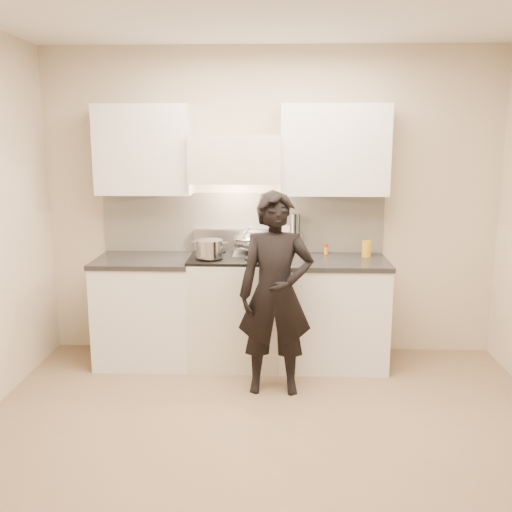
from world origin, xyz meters
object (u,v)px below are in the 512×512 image
at_px(stove, 236,309).
at_px(person, 276,294).
at_px(utensil_crock, 295,241).
at_px(wok, 251,242).
at_px(counter_right, 332,311).

distance_m(stove, person, 0.74).
bearing_deg(utensil_crock, wok, -159.43).
relative_size(stove, utensil_crock, 2.71).
bearing_deg(person, stove, 120.49).
bearing_deg(person, wok, 107.40).
xyz_separation_m(counter_right, wok, (-0.70, 0.09, 0.59)).
relative_size(counter_right, person, 0.59).
bearing_deg(wok, stove, -145.16).
bearing_deg(counter_right, stove, -180.00).
bearing_deg(counter_right, wok, 172.52).
height_order(counter_right, wok, wok).
height_order(utensil_crock, person, person).
bearing_deg(utensil_crock, stove, -155.42).
relative_size(stove, counter_right, 1.04).
height_order(stove, person, person).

